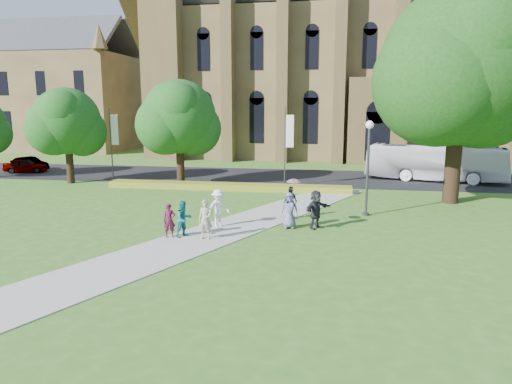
% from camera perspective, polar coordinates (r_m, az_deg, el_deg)
% --- Properties ---
extents(ground, '(160.00, 160.00, 0.00)m').
position_cam_1_polar(ground, '(20.65, -6.61, -6.24)').
color(ground, '#33661E').
rests_on(ground, ground).
extents(road, '(160.00, 10.00, 0.02)m').
position_cam_1_polar(road, '(39.81, 1.45, 1.95)').
color(road, black).
rests_on(road, ground).
extents(footpath, '(15.58, 28.54, 0.04)m').
position_cam_1_polar(footpath, '(21.57, -5.87, -5.44)').
color(footpath, '#B2B2A8').
rests_on(footpath, ground).
extents(flower_hedge, '(18.00, 1.40, 0.45)m').
position_cam_1_polar(flower_hedge, '(33.54, -3.60, 0.69)').
color(flower_hedge, '#B49624').
rests_on(flower_hedge, ground).
extents(cathedral, '(52.60, 18.25, 28.00)m').
position_cam_1_polar(cathedral, '(59.28, 14.50, 17.01)').
color(cathedral, olive).
rests_on(cathedral, ground).
extents(building_west, '(22.00, 14.00, 18.30)m').
position_cam_1_polar(building_west, '(72.79, -23.87, 12.20)').
color(building_west, olive).
rests_on(building_west, ground).
extents(streetlamp, '(0.44, 0.44, 5.24)m').
position_cam_1_polar(streetlamp, '(25.66, 13.85, 4.32)').
color(streetlamp, '#38383D').
rests_on(streetlamp, ground).
extents(large_tree, '(9.60, 9.60, 13.20)m').
position_cam_1_polar(large_tree, '(30.95, 24.20, 14.13)').
color(large_tree, '#332114').
rests_on(large_tree, ground).
extents(street_tree_0, '(5.20, 5.20, 7.50)m').
position_cam_1_polar(street_tree_0, '(38.91, -22.58, 8.16)').
color(street_tree_0, '#332114').
rests_on(street_tree_0, ground).
extents(street_tree_1, '(5.60, 5.60, 8.05)m').
position_cam_1_polar(street_tree_1, '(35.44, -9.60, 9.22)').
color(street_tree_1, '#332114').
rests_on(street_tree_1, ground).
extents(banner_pole_0, '(0.70, 0.10, 6.00)m').
position_cam_1_polar(banner_pole_0, '(34.44, 3.82, 6.25)').
color(banner_pole_0, '#38383D').
rests_on(banner_pole_0, ground).
extents(banner_pole_1, '(0.70, 0.10, 6.00)m').
position_cam_1_polar(banner_pole_1, '(38.48, -17.52, 6.23)').
color(banner_pole_1, '#38383D').
rests_on(banner_pole_1, ground).
extents(tour_coach, '(11.19, 4.98, 3.04)m').
position_cam_1_polar(tour_coach, '(39.98, 21.46, 3.47)').
color(tour_coach, white).
rests_on(tour_coach, road).
extents(car_0, '(3.99, 2.56, 1.27)m').
position_cam_1_polar(car_0, '(47.28, -26.87, 2.96)').
color(car_0, gray).
rests_on(car_0, road).
extents(car_1, '(4.10, 2.40, 1.28)m').
position_cam_1_polar(car_1, '(48.76, -26.45, 3.19)').
color(car_1, gray).
rests_on(car_1, road).
extents(pedestrian_0, '(0.67, 0.58, 1.56)m').
position_cam_1_polar(pedestrian_0, '(21.33, -10.79, -3.52)').
color(pedestrian_0, '#52122C').
rests_on(pedestrian_0, footpath).
extents(pedestrian_1, '(1.01, 1.04, 1.68)m').
position_cam_1_polar(pedestrian_1, '(21.26, -9.02, -3.35)').
color(pedestrian_1, '#176775').
rests_on(pedestrian_1, footpath).
extents(pedestrian_2, '(1.39, 1.33, 1.90)m').
position_cam_1_polar(pedestrian_2, '(22.81, -4.73, -2.03)').
color(pedestrian_2, white).
rests_on(pedestrian_2, footpath).
extents(pedestrian_3, '(0.95, 1.08, 1.75)m').
position_cam_1_polar(pedestrian_3, '(24.53, 4.32, -1.31)').
color(pedestrian_3, black).
rests_on(pedestrian_3, footpath).
extents(pedestrian_4, '(0.92, 0.65, 1.77)m').
position_cam_1_polar(pedestrian_4, '(22.64, 4.20, -2.28)').
color(pedestrian_4, slate).
rests_on(pedestrian_4, footpath).
extents(pedestrian_5, '(1.51, 1.75, 1.90)m').
position_cam_1_polar(pedestrian_5, '(22.69, 7.50, -2.15)').
color(pedestrian_5, '#25252D').
rests_on(pedestrian_5, footpath).
extents(pedestrian_6, '(0.67, 0.45, 1.81)m').
position_cam_1_polar(pedestrian_6, '(20.77, -6.33, -3.44)').
color(pedestrian_6, '#9C9682').
rests_on(pedestrian_6, footpath).
extents(parasol, '(0.85, 0.85, 0.59)m').
position_cam_1_polar(parasol, '(22.49, 4.72, 0.69)').
color(parasol, '#DB9BB8').
rests_on(parasol, pedestrian_4).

